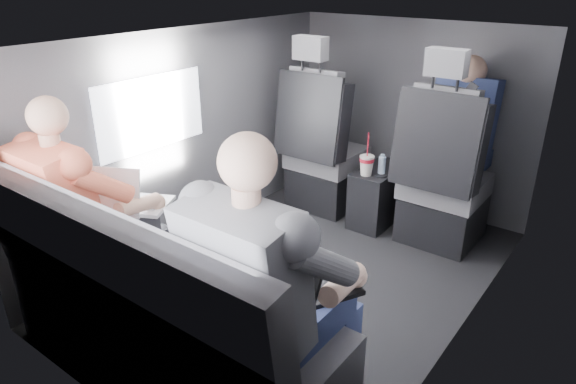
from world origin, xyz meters
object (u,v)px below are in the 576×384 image
Objects in this scene: front_seat_right at (442,186)px; passenger_front_right at (464,124)px; center_console at (379,195)px; soda_cup at (367,164)px; front_seat_left at (323,157)px; laptop_white at (126,200)px; water_bottle at (382,165)px; rear_bench at (160,324)px; passenger_rear_right at (272,292)px; laptop_black at (310,275)px; passenger_rear_left at (88,213)px.

front_seat_right is 1.70× the size of passenger_front_right.
center_console is 0.32m from soda_cup.
front_seat_left is 1.65m from laptop_white.
front_seat_right is 0.41m from water_bottle.
rear_bench reaches higher than laptop_white.
water_bottle is at bearing -172.08° from front_seat_right.
water_bottle is at bearing 104.96° from passenger_rear_right.
laptop_white reaches higher than center_console.
water_bottle is at bearing -141.70° from passenger_front_right.
passenger_rear_right reaches higher than center_console.
front_seat_left is 1.70× the size of passenger_front_right.
rear_bench is 5.49× the size of soda_cup.
passenger_rear_right is at bearing -74.24° from center_console.
passenger_front_right is (0.90, 0.26, 0.34)m from front_seat_left.
passenger_rear_right is at bearing -103.75° from laptop_black.
front_seat_right is 0.43m from passenger_front_right.
center_console is at bearing 105.76° from passenger_rear_right.
front_seat_right is 0.50m from soda_cup.
rear_bench reaches higher than center_console.
front_seat_right is 3.05× the size of laptop_black.
front_seat_right is 1.07× the size of passenger_rear_left.
center_console is 1.98m from passenger_rear_left.
front_seat_left reaches higher than passenger_rear_right.
passenger_rear_left is (-0.63, -1.75, 0.15)m from water_bottle.
front_seat_right is 1.96m from rear_bench.
soda_cup is 1.78m from passenger_rear_right.
laptop_white is at bearing 170.40° from passenger_rear_right.
rear_bench is 1.85m from water_bottle.
passenger_rear_left reaches higher than soda_cup.
front_seat_right is at bearing 60.47° from passenger_rear_left.
passenger_rear_right is 1.66× the size of passenger_front_right.
laptop_white reaches higher than soda_cup.
passenger_rear_right reaches higher than laptop_black.
laptop_black is 1.15m from passenger_rear_left.
passenger_rear_right is at bearing -88.02° from passenger_front_right.
front_seat_left is at bearing 118.26° from passenger_rear_right.
soda_cup is at bearing -98.66° from center_console.
front_seat_right is at bearing -5.07° from center_console.
water_bottle is 1.69m from laptop_white.
rear_bench is 2.15× the size of passenger_front_right.
rear_bench is at bearing -101.76° from passenger_front_right.
laptop_black is at bearing 76.25° from passenger_rear_right.
soda_cup is at bearing -165.62° from front_seat_right.
laptop_black is (1.09, -0.00, -0.00)m from laptop_white.
passenger_front_right is (0.45, 0.22, 0.54)m from center_console.
soda_cup is 0.39× the size of passenger_front_right.
passenger_front_right is at bearing 91.98° from passenger_rear_right.
laptop_black is (1.01, -1.63, 0.23)m from front_seat_left.
laptop_white is 1.06m from passenger_rear_right.
laptop_black is 0.56× the size of passenger_front_right.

